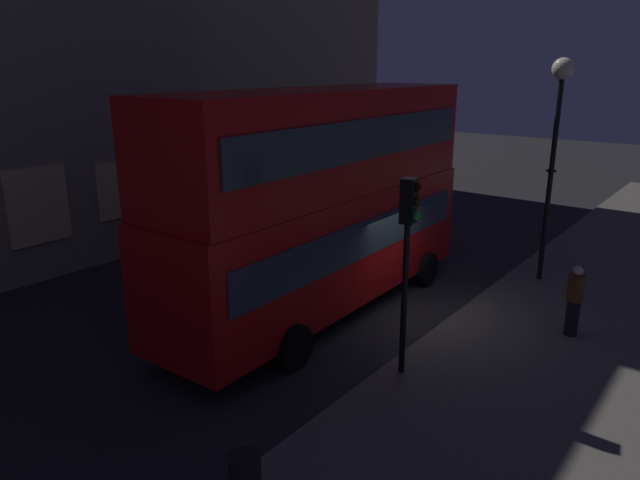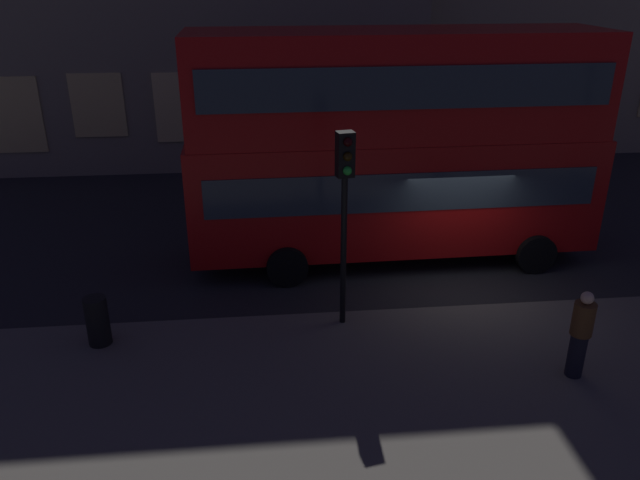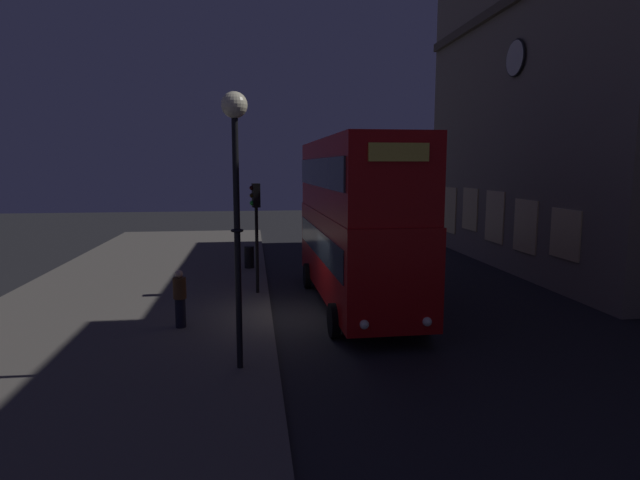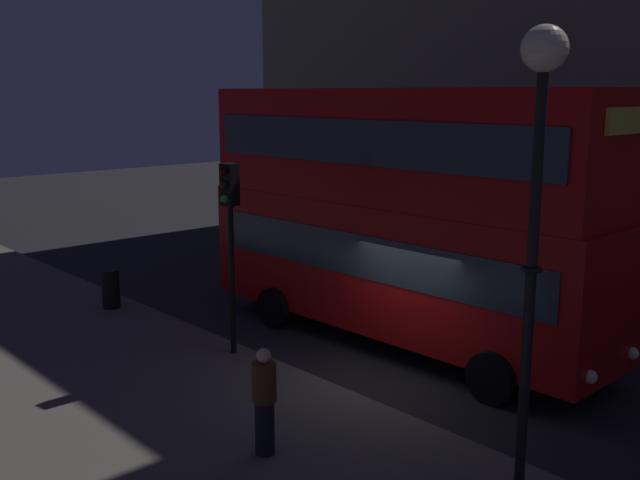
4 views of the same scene
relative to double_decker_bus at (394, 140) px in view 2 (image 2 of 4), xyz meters
name	(u,v)px [view 2 (image 2 of 4)]	position (x,y,z in m)	size (l,w,h in m)	color
ground_plane	(461,289)	(1.31, -1.90, -3.07)	(80.00, 80.00, 0.00)	#232326
sidewalk_slab	(579,465)	(1.31, -7.59, -3.01)	(44.00, 9.44, 0.12)	#5B564F
double_decker_bus	(394,140)	(0.00, 0.00, 0.00)	(9.94, 2.94, 5.57)	#B20F0F
traffic_light_near_kerb	(345,190)	(-1.64, -3.29, -0.09)	(0.36, 0.39, 3.98)	black
pedestrian	(580,334)	(2.23, -5.51, -2.10)	(0.37, 0.37, 1.67)	black
litter_bin	(98,321)	(-6.42, -3.59, -2.46)	(0.44, 0.44, 0.98)	black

